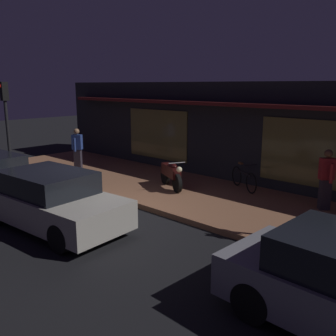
# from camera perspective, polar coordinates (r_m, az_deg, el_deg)

# --- Properties ---
(ground_plane) EXTENTS (60.00, 60.00, 0.00)m
(ground_plane) POSITION_cam_1_polar(r_m,az_deg,el_deg) (10.22, -8.42, -7.54)
(ground_plane) COLOR black
(sidewalk_slab) EXTENTS (18.00, 4.00, 0.15)m
(sidewalk_slab) POSITION_cam_1_polar(r_m,az_deg,el_deg) (12.19, 2.62, -3.71)
(sidewalk_slab) COLOR brown
(sidewalk_slab) RESTS_ON ground_plane
(storefront_building) EXTENTS (18.00, 3.30, 3.60)m
(storefront_building) POSITION_cam_1_polar(r_m,az_deg,el_deg) (14.55, 11.40, 5.68)
(storefront_building) COLOR black
(storefront_building) RESTS_ON ground_plane
(motorcycle) EXTENTS (1.57, 0.92, 0.97)m
(motorcycle) POSITION_cam_1_polar(r_m,az_deg,el_deg) (12.24, 0.50, -0.86)
(motorcycle) COLOR black
(motorcycle) RESTS_ON sidewalk_slab
(bicycle_parked) EXTENTS (1.45, 0.88, 0.91)m
(bicycle_parked) POSITION_cam_1_polar(r_m,az_deg,el_deg) (12.40, 11.46, -1.59)
(bicycle_parked) COLOR black
(bicycle_parked) RESTS_ON sidewalk_slab
(person_photographer) EXTENTS (0.44, 0.55, 1.67)m
(person_photographer) POSITION_cam_1_polar(r_m,az_deg,el_deg) (15.18, -13.65, 2.89)
(person_photographer) COLOR #28232D
(person_photographer) RESTS_ON sidewalk_slab
(person_bystander) EXTENTS (0.50, 0.48, 1.67)m
(person_bystander) POSITION_cam_1_polar(r_m,az_deg,el_deg) (10.93, 23.00, -1.45)
(person_bystander) COLOR #28232D
(person_bystander) RESTS_ON sidewalk_slab
(traffic_light_pole) EXTENTS (0.24, 0.33, 3.60)m
(traffic_light_pole) POSITION_cam_1_polar(r_m,az_deg,el_deg) (15.73, -23.51, 7.86)
(traffic_light_pole) COLOR black
(traffic_light_pole) RESTS_ON ground_plane
(parked_car_far) EXTENTS (4.23, 2.08, 1.42)m
(parked_car_far) POSITION_cam_1_polar(r_m,az_deg,el_deg) (9.71, -17.38, -4.69)
(parked_car_far) COLOR black
(parked_car_far) RESTS_ON ground_plane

